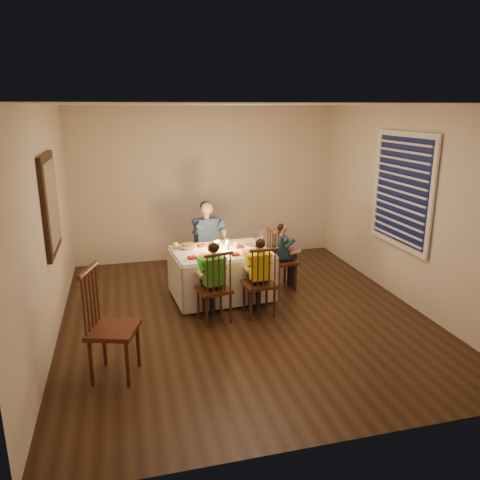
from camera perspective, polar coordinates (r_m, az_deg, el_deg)
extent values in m
plane|color=black|center=(6.10, 0.40, -9.05)|extent=(5.00, 5.00, 0.00)
cube|color=beige|center=(5.56, -22.63, 1.42)|extent=(0.02, 5.00, 2.60)
cube|color=beige|center=(6.60, 19.70, 3.86)|extent=(0.02, 5.00, 2.60)
cube|color=beige|center=(8.07, -4.15, 6.79)|extent=(4.50, 0.02, 2.60)
plane|color=white|center=(5.53, 0.45, 16.19)|extent=(5.00, 5.00, 0.00)
cube|color=silver|center=(6.41, -2.34, -1.41)|extent=(1.35, 1.02, 0.04)
cube|color=silver|center=(6.94, -3.44, -2.87)|extent=(1.32, 0.13, 0.63)
cube|color=silver|center=(6.10, -1.02, -5.54)|extent=(1.32, 0.13, 0.63)
cube|color=silver|center=(6.72, 3.01, -3.49)|extent=(0.10, 0.95, 0.63)
cube|color=silver|center=(6.37, -7.93, -4.74)|extent=(0.10, 0.95, 0.63)
cylinder|color=white|center=(6.62, -3.19, -0.58)|extent=(0.28, 0.28, 0.02)
cylinder|color=white|center=(6.11, -4.20, -2.03)|extent=(0.28, 0.28, 0.02)
cylinder|color=white|center=(6.24, 0.95, -1.60)|extent=(0.28, 0.28, 0.02)
cylinder|color=white|center=(6.57, 1.39, -0.71)|extent=(0.28, 0.28, 0.02)
cylinder|color=white|center=(6.37, -3.08, -0.88)|extent=(0.06, 0.06, 0.10)
cylinder|color=white|center=(6.42, -1.58, -0.73)|extent=(0.06, 0.06, 0.10)
sphere|color=#FDFD42|center=(6.52, -7.87, -0.67)|extent=(0.09, 0.09, 0.09)
sphere|color=orange|center=(6.51, -0.41, -0.58)|extent=(0.08, 0.08, 0.08)
imported|color=white|center=(6.49, -6.28, -0.83)|extent=(0.27, 0.27, 0.06)
cube|color=black|center=(5.80, -22.16, 4.07)|extent=(0.05, 0.95, 1.15)
cube|color=white|center=(5.80, -21.89, 4.09)|extent=(0.01, 0.78, 0.98)
cube|color=black|center=(6.64, 19.24, 5.72)|extent=(0.01, 1.20, 1.40)
cube|color=white|center=(6.63, 19.13, 5.72)|extent=(0.03, 1.34, 1.54)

